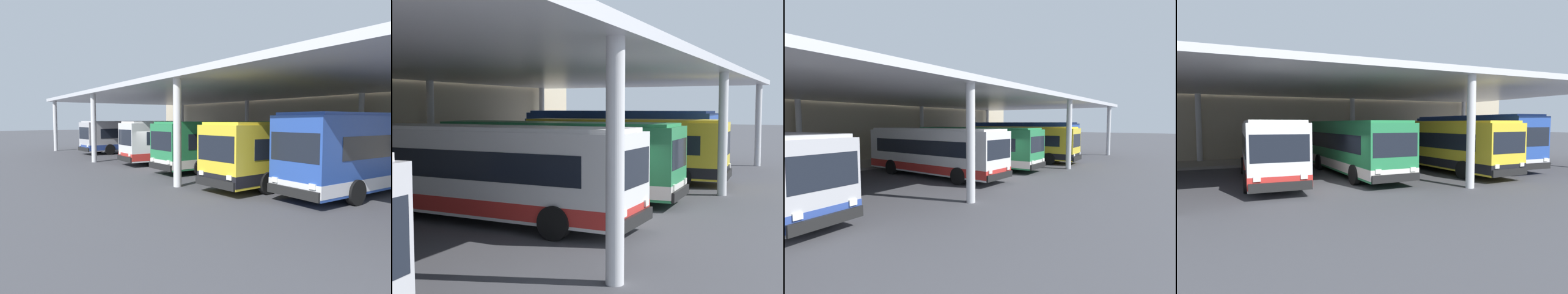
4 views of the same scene
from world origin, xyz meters
TOP-DOWN VIEW (x-y plane):
  - ground_plane at (0.00, 0.00)m, footprint 200.00×200.00m
  - platform_kerb at (0.00, 11.75)m, footprint 42.00×4.50m
  - station_building_facade at (0.00, 15.00)m, footprint 48.00×1.60m
  - canopy_shelter at (0.00, 5.50)m, footprint 40.00×17.00m
  - bus_second_bay at (-2.21, 3.62)m, footprint 2.91×10.59m
  - bus_middle_bay at (2.59, 3.67)m, footprint 2.95×10.60m
  - bus_far_bay at (8.51, 2.95)m, footprint 3.22×10.67m
  - bus_departing at (12.11, 4.61)m, footprint 2.83×11.36m
  - bench_waiting at (4.60, 11.82)m, footprint 1.80×0.45m
  - trash_bin at (1.85, 12.01)m, footprint 0.52×0.52m
  - banner_sign at (12.27, 10.94)m, footprint 0.70×0.12m

SIDE VIEW (x-z plane):
  - ground_plane at x=0.00m, z-range 0.00..0.00m
  - platform_kerb at x=0.00m, z-range 0.00..0.18m
  - bench_waiting at x=4.60m, z-range 0.20..1.12m
  - trash_bin at x=1.85m, z-range 0.19..1.17m
  - bus_second_bay at x=-2.21m, z-range 0.07..3.24m
  - bus_middle_bay at x=2.59m, z-range 0.07..3.24m
  - bus_far_bay at x=8.51m, z-range 0.07..3.24m
  - bus_departing at x=12.11m, z-range 0.06..3.63m
  - banner_sign at x=12.27m, z-range 0.38..3.58m
  - station_building_facade at x=0.00m, z-range 0.00..7.22m
  - canopy_shelter at x=0.00m, z-range 2.54..8.09m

